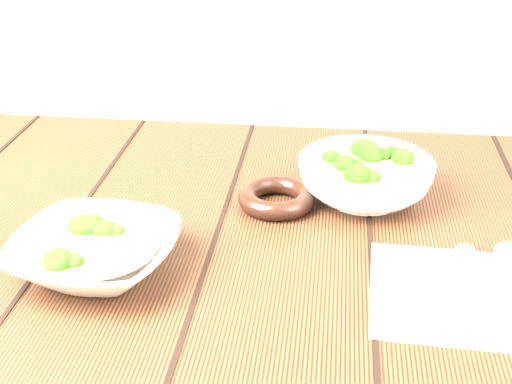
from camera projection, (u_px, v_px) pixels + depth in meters
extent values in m
cube|color=#371C0F|center=(231.00, 251.00, 0.93)|extent=(1.20, 0.80, 0.04)
imported|color=silver|center=(96.00, 253.00, 0.84)|extent=(0.21, 0.21, 0.05)
cylinder|color=#997544|center=(94.00, 244.00, 0.84)|extent=(0.15, 0.15, 0.00)
ellipsoid|color=#2F6516|center=(111.00, 238.00, 0.84)|extent=(0.03, 0.03, 0.02)
ellipsoid|color=#2F6516|center=(103.00, 226.00, 0.86)|extent=(0.03, 0.03, 0.02)
ellipsoid|color=#2F6516|center=(63.00, 231.00, 0.85)|extent=(0.03, 0.03, 0.02)
ellipsoid|color=#2F6516|center=(77.00, 247.00, 0.82)|extent=(0.03, 0.03, 0.02)
ellipsoid|color=#2F6516|center=(103.00, 254.00, 0.81)|extent=(0.03, 0.03, 0.02)
imported|color=silver|center=(365.00, 180.00, 1.01)|extent=(0.23, 0.23, 0.06)
cylinder|color=#997544|center=(366.00, 167.00, 1.00)|extent=(0.15, 0.15, 0.00)
ellipsoid|color=#2F6516|center=(379.00, 162.00, 1.00)|extent=(0.03, 0.03, 0.03)
ellipsoid|color=#2F6516|center=(374.00, 155.00, 1.02)|extent=(0.03, 0.03, 0.03)
ellipsoid|color=#2F6516|center=(350.00, 152.00, 1.03)|extent=(0.03, 0.03, 0.03)
ellipsoid|color=#2F6516|center=(350.00, 161.00, 1.00)|extent=(0.03, 0.03, 0.03)
ellipsoid|color=#2F6516|center=(348.00, 170.00, 0.98)|extent=(0.03, 0.03, 0.03)
ellipsoid|color=#2F6516|center=(370.00, 178.00, 0.95)|extent=(0.03, 0.03, 0.03)
ellipsoid|color=#2F6516|center=(383.00, 168.00, 0.98)|extent=(0.03, 0.03, 0.03)
torus|color=black|center=(277.00, 198.00, 1.00)|extent=(0.11, 0.11, 0.03)
cube|color=beige|center=(468.00, 296.00, 0.80)|extent=(0.22, 0.19, 0.01)
cylinder|color=#A39D8F|center=(456.00, 290.00, 0.79)|extent=(0.04, 0.14, 0.01)
ellipsoid|color=#A39D8F|center=(464.00, 254.00, 0.86)|extent=(0.04, 0.06, 0.01)
cylinder|color=#A39D8F|center=(490.00, 285.00, 0.80)|extent=(0.06, 0.13, 0.01)
ellipsoid|color=#A39D8F|center=(506.00, 251.00, 0.87)|extent=(0.05, 0.06, 0.01)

